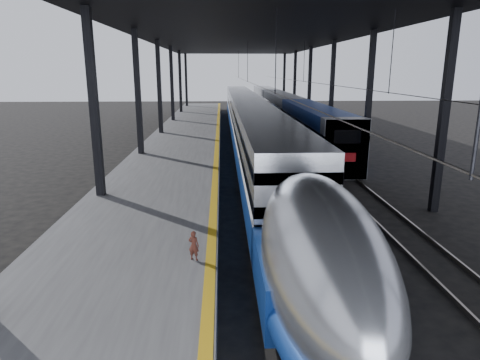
{
  "coord_description": "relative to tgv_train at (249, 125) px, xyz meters",
  "views": [
    {
      "loc": [
        -0.33,
        -13.78,
        6.44
      ],
      "look_at": [
        0.41,
        3.5,
        2.0
      ],
      "focal_mm": 32.0,
      "sensor_mm": 36.0,
      "label": 1
    }
  ],
  "objects": [
    {
      "name": "ground",
      "position": [
        -2.0,
        -23.18,
        -1.89
      ],
      "size": [
        160.0,
        160.0,
        0.0
      ],
      "primitive_type": "plane",
      "color": "black",
      "rests_on": "ground"
    },
    {
      "name": "second_train",
      "position": [
        5.0,
        14.8,
        -0.01
      ],
      "size": [
        2.7,
        56.05,
        3.71
      ],
      "color": "navy",
      "rests_on": "ground"
    },
    {
      "name": "rails",
      "position": [
        2.5,
        -3.18,
        -1.81
      ],
      "size": [
        6.52,
        80.0,
        0.16
      ],
      "color": "slate",
      "rests_on": "ground"
    },
    {
      "name": "tgv_train",
      "position": [
        0.0,
        0.0,
        0.0
      ],
      "size": [
        2.82,
        65.2,
        4.04
      ],
      "color": "silver",
      "rests_on": "ground"
    },
    {
      "name": "canopy",
      "position": [
        -0.1,
        -3.18,
        7.22
      ],
      "size": [
        18.0,
        75.0,
        9.47
      ],
      "color": "black",
      "rests_on": "ground"
    },
    {
      "name": "yellow_strip",
      "position": [
        -2.7,
        -3.18,
        -0.89
      ],
      "size": [
        0.3,
        80.0,
        0.01
      ],
      "primitive_type": "cube",
      "color": "gold",
      "rests_on": "platform"
    },
    {
      "name": "platform",
      "position": [
        -5.5,
        -3.18,
        -1.39
      ],
      "size": [
        6.0,
        80.0,
        1.0
      ],
      "primitive_type": "cube",
      "color": "#4C4C4F",
      "rests_on": "ground"
    },
    {
      "name": "child",
      "position": [
        -3.19,
        -25.23,
        -0.44
      ],
      "size": [
        0.39,
        0.32,
        0.9
      ],
      "primitive_type": "imported",
      "rotation": [
        0.0,
        0.0,
        2.77
      ],
      "color": "#51251B",
      "rests_on": "platform"
    }
  ]
}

